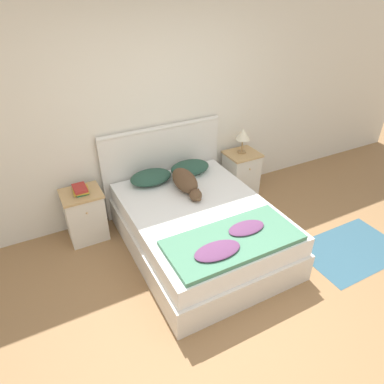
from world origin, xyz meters
name	(u,v)px	position (x,y,z in m)	size (l,w,h in m)	color
ground_plane	(249,316)	(0.00, 0.00, 0.00)	(16.00, 16.00, 0.00)	#997047
wall_back	(153,114)	(0.00, 2.13, 1.27)	(9.00, 0.06, 2.55)	silver
bed	(200,228)	(0.06, 1.06, 0.27)	(1.51, 1.96, 0.54)	silver
headboard	(163,166)	(0.06, 2.06, 0.59)	(1.59, 0.06, 1.14)	silver
nightstand_left	(85,215)	(-1.03, 1.85, 0.31)	(0.44, 0.40, 0.62)	silver
nightstand_right	(241,173)	(1.15, 1.85, 0.31)	(0.44, 0.40, 0.62)	silver
pillow_left	(151,177)	(-0.20, 1.81, 0.61)	(0.51, 0.34, 0.15)	#284C3D
pillow_right	(190,168)	(0.33, 1.81, 0.61)	(0.51, 0.34, 0.15)	#284C3D
quilt	(232,241)	(0.05, 0.42, 0.57)	(1.29, 0.60, 0.08)	#4C8466
dog	(186,182)	(0.09, 1.46, 0.65)	(0.23, 0.68, 0.24)	brown
book_stack	(80,190)	(-1.02, 1.85, 0.65)	(0.18, 0.22, 0.07)	#337547
table_lamp	(243,135)	(1.15, 1.87, 0.88)	(0.19, 0.19, 0.35)	#9E7A4C
rug	(351,250)	(1.57, 0.20, 0.00)	(1.16, 0.76, 0.00)	#335B70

